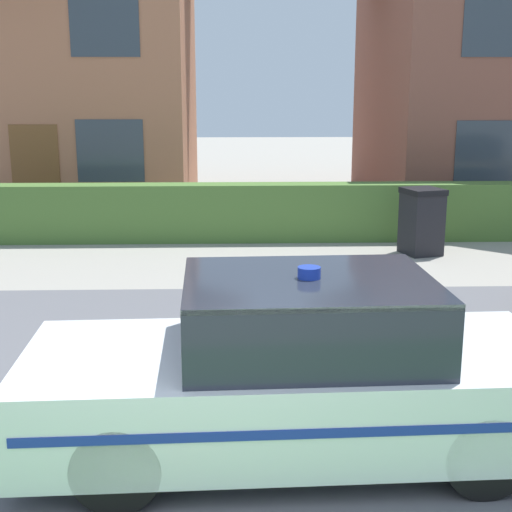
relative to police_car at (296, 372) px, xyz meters
name	(u,v)px	position (x,y,z in m)	size (l,w,h in m)	color
road_strip	(212,366)	(-0.71, 1.80, -0.67)	(28.00, 5.86, 0.01)	#5B5B60
garden_hedge	(257,212)	(-0.03, 8.12, -0.14)	(10.51, 0.55, 1.08)	#4C7233
police_car	(296,372)	(0.00, 0.00, 0.00)	(4.18, 1.80, 1.51)	black
house_left	(49,41)	(-4.90, 12.93, 3.27)	(7.09, 6.28, 7.75)	#A86B4C
wheelie_bin	(422,221)	(2.79, 6.90, -0.10)	(0.76, 0.79, 1.15)	black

